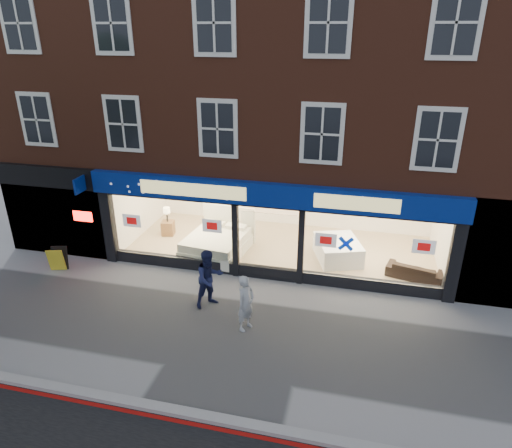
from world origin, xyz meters
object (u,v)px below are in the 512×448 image
at_px(display_bed, 218,242).
at_px(mattress_stack, 338,250).
at_px(pedestrian_grey, 246,303).
at_px(pedestrian_blue, 209,278).
at_px(sofa, 415,271).
at_px(a_board, 58,259).

relative_size(display_bed, mattress_stack, 1.25).
xyz_separation_m(display_bed, pedestrian_grey, (2.08, -4.02, 0.32)).
distance_m(pedestrian_grey, pedestrian_blue, 1.56).
bearing_deg(mattress_stack, pedestrian_grey, -115.39).
distance_m(display_bed, mattress_stack, 4.22).
distance_m(display_bed, pedestrian_blue, 3.29).
relative_size(mattress_stack, pedestrian_blue, 1.18).
relative_size(pedestrian_grey, pedestrian_blue, 0.90).
bearing_deg(sofa, a_board, 25.04).
distance_m(a_board, pedestrian_blue, 5.67).
xyz_separation_m(display_bed, sofa, (6.69, -0.32, -0.13)).
height_order(display_bed, pedestrian_blue, pedestrian_blue).
relative_size(display_bed, sofa, 1.51).
bearing_deg(display_bed, a_board, -147.24).
relative_size(sofa, pedestrian_blue, 0.98).
xyz_separation_m(sofa, pedestrian_blue, (-5.90, -2.85, 0.53)).
bearing_deg(a_board, display_bed, 10.05).
bearing_deg(pedestrian_blue, pedestrian_grey, -80.44).
distance_m(display_bed, sofa, 6.70).
bearing_deg(display_bed, pedestrian_grey, -55.97).
height_order(display_bed, mattress_stack, display_bed).
height_order(display_bed, sofa, display_bed).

